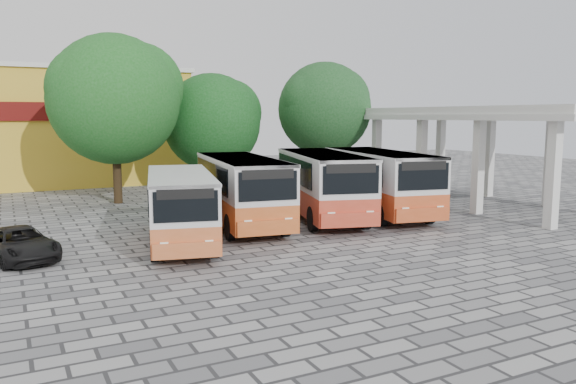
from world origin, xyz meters
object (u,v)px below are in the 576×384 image
bus_far_left (180,203)px  parked_car (20,244)px  bus_far_right (380,178)px  bus_centre_left (242,187)px  bus_centre_right (323,181)px

bus_far_left → parked_car: 5.72m
bus_far_right → bus_far_left: bearing=-158.7°
bus_centre_left → bus_centre_right: size_ratio=0.95×
bus_centre_left → bus_centre_right: (4.11, -0.14, 0.05)m
bus_centre_left → parked_car: bus_centre_left is taller
bus_centre_left → bus_far_right: bearing=5.2°
bus_centre_right → parked_car: 13.41m
bus_centre_right → bus_far_right: bus_far_right is taller
bus_centre_left → bus_far_right: bus_far_right is taller
bus_far_left → bus_centre_right: 7.89m
bus_far_left → parked_car: (-5.62, 0.16, -1.04)m
bus_far_left → parked_car: bus_far_left is taller
bus_centre_right → parked_car: (-13.20, -2.01, -1.27)m
bus_centre_left → parked_car: size_ratio=2.21×
bus_centre_right → bus_far_right: bearing=9.9°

